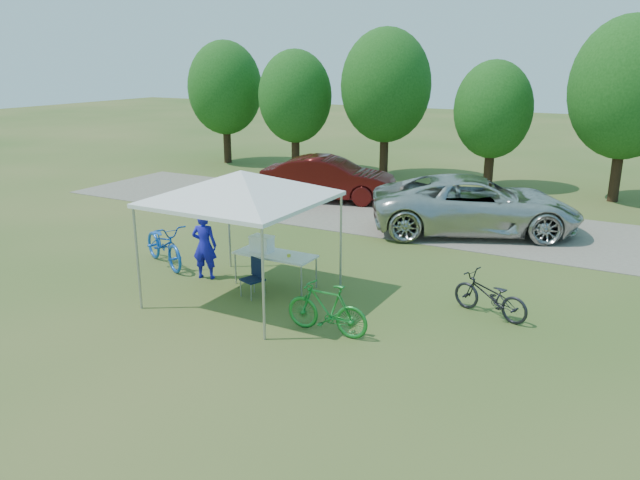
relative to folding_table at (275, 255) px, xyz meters
The scene contains 14 objects.
ground 1.18m from the folding_table, 100.34° to the right, with size 100.00×100.00×0.00m, color #2D5119.
gravel_strip 7.10m from the folding_table, 91.38° to the left, with size 24.00×5.00×0.02m, color gray.
canopy 2.17m from the folding_table, 100.34° to the right, with size 4.53×4.53×3.00m.
treeline 13.43m from the folding_table, 92.03° to the left, with size 24.89×4.28×6.30m.
folding_table is the anchor object (origin of this frame).
folding_chair 0.75m from the folding_table, 95.27° to the right, with size 0.51×0.53×0.80m.
cooler 0.42m from the folding_table, behind, with size 0.50×0.34×0.36m.
ice_cream_cup 0.40m from the folding_table, ahead, with size 0.08×0.08×0.06m, color gold.
cyclist 1.72m from the folding_table, 168.07° to the right, with size 0.57×0.37×1.56m, color #1716BA.
bike_blue 3.15m from the folding_table, behind, with size 0.71×2.05×1.08m, color blue.
bike_green 2.75m from the folding_table, 37.09° to the right, with size 0.46×1.63×0.98m, color #1C7E2B.
bike_dark 4.64m from the folding_table, ahead, with size 0.56×1.62×0.85m, color black.
minivan 6.97m from the folding_table, 67.55° to the left, with size 2.71×5.87×1.63m, color beige.
sedan 8.65m from the folding_table, 110.26° to the left, with size 1.62×4.65×1.53m, color #440C0B.
Camera 1 is at (7.36, -10.03, 4.91)m, focal length 35.00 mm.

